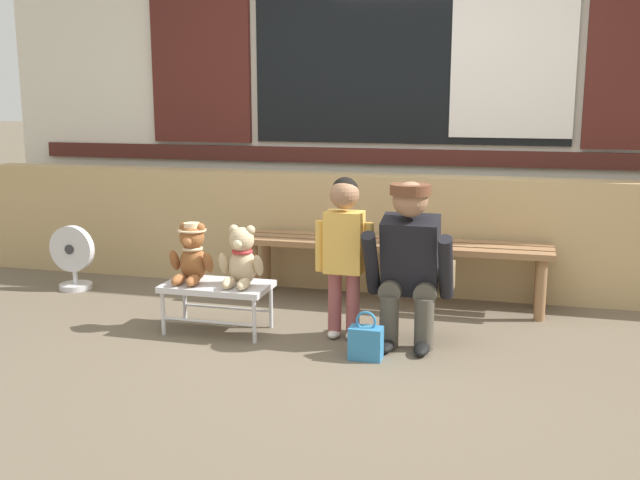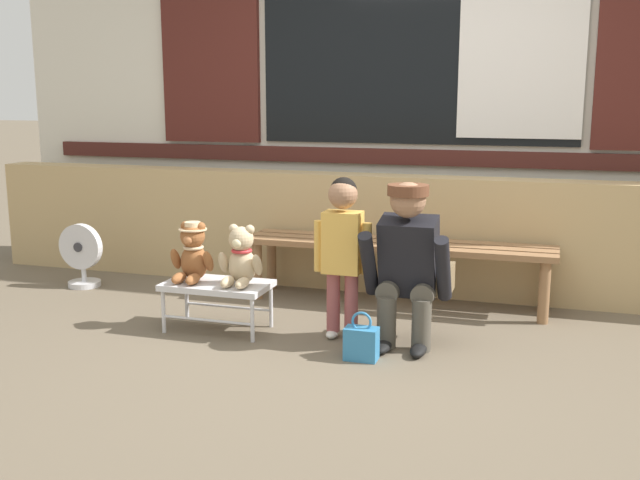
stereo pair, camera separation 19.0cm
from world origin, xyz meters
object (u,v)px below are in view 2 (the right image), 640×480
teddy_bear_plain (241,258)px  adult_crouching (410,264)px  wooden_bench_long (397,252)px  child_standing (343,240)px  teddy_bear_with_hat (193,253)px  small_display_bench (217,288)px  floor_fan (82,256)px  handbag_on_ground (361,343)px

teddy_bear_plain → adult_crouching: (1.00, 0.08, 0.02)m
wooden_bench_long → child_standing: (-0.16, -0.80, 0.22)m
teddy_bear_with_hat → adult_crouching: 1.33m
child_standing → teddy_bear_plain: bearing=-172.6°
teddy_bear_with_hat → wooden_bench_long: bearing=38.8°
small_display_bench → teddy_bear_with_hat: 0.26m
teddy_bear_plain → floor_fan: teddy_bear_plain is taller
small_display_bench → teddy_bear_plain: bearing=0.5°
teddy_bear_with_hat → floor_fan: bearing=152.9°
small_display_bench → adult_crouching: size_ratio=0.67×
wooden_bench_long → handbag_on_ground: wooden_bench_long is taller
small_display_bench → child_standing: size_ratio=0.67×
wooden_bench_long → teddy_bear_plain: teddy_bear_plain is taller
child_standing → handbag_on_ground: bearing=-58.3°
adult_crouching → teddy_bear_with_hat: bearing=-176.7°
wooden_bench_long → teddy_bear_plain: bearing=-131.3°
adult_crouching → handbag_on_ground: size_ratio=3.49×
child_standing → small_display_bench: bearing=-174.0°
handbag_on_ground → floor_fan: floor_fan is taller
teddy_bear_with_hat → handbag_on_ground: teddy_bear_with_hat is taller
small_display_bench → floor_fan: bearing=155.5°
teddy_bear_with_hat → child_standing: 0.94m
child_standing → handbag_on_ground: (0.20, -0.32, -0.50)m
child_standing → handbag_on_ground: child_standing is taller
teddy_bear_with_hat → handbag_on_ground: bearing=-12.2°
wooden_bench_long → adult_crouching: adult_crouching is taller
small_display_bench → floor_fan: 1.55m
teddy_bear_with_hat → teddy_bear_plain: (0.32, -0.00, -0.01)m
teddy_bear_with_hat → floor_fan: (-1.25, 0.64, -0.23)m
wooden_bench_long → floor_fan: (-2.34, -0.23, -0.13)m
teddy_bear_plain → adult_crouching: 1.01m
small_display_bench → teddy_bear_with_hat: bearing=179.2°
teddy_bear_plain → handbag_on_ground: 0.92m
adult_crouching → floor_fan: adult_crouching is taller
teddy_bear_with_hat → teddy_bear_plain: same height
teddy_bear_plain → child_standing: (0.61, 0.08, 0.13)m
wooden_bench_long → small_display_bench: size_ratio=3.28×
small_display_bench → teddy_bear_plain: teddy_bear_plain is taller
teddy_bear_with_hat → child_standing: child_standing is taller
wooden_bench_long → child_standing: size_ratio=2.19×
teddy_bear_with_hat → handbag_on_ground: 1.21m
teddy_bear_plain → handbag_on_ground: (0.81, -0.24, -0.37)m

